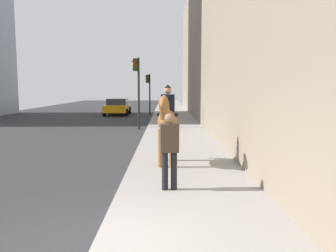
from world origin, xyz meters
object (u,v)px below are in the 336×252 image
object	(u,v)px
mounted_horse_near	(167,120)
traffic_light_far_curb	(149,88)
traffic_light_near_curb	(137,82)
pedestrian_greeting	(169,146)
car_near_lane	(118,106)

from	to	relation	value
mounted_horse_near	traffic_light_far_curb	distance (m)	19.54
mounted_horse_near	traffic_light_near_curb	distance (m)	9.71
mounted_horse_near	pedestrian_greeting	distance (m)	2.53
mounted_horse_near	traffic_light_near_curb	world-z (taller)	traffic_light_near_curb
mounted_horse_near	car_near_lane	xyz separation A→B (m)	(20.14, 4.30, -0.68)
mounted_horse_near	car_near_lane	bearing A→B (deg)	-161.18
mounted_horse_near	traffic_light_far_curb	bearing A→B (deg)	-168.81
pedestrian_greeting	traffic_light_near_curb	xyz separation A→B (m)	(11.98, 1.69, 1.62)
mounted_horse_near	pedestrian_greeting	xyz separation A→B (m)	(-2.50, -0.03, -0.35)
pedestrian_greeting	traffic_light_near_curb	size ratio (longest dim) A/B	0.42
traffic_light_near_curb	traffic_light_far_curb	world-z (taller)	traffic_light_near_curb
pedestrian_greeting	car_near_lane	distance (m)	23.06
traffic_light_far_curb	pedestrian_greeting	bearing A→B (deg)	-176.00
car_near_lane	traffic_light_near_curb	bearing A→B (deg)	12.95
pedestrian_greeting	traffic_light_far_curb	bearing A→B (deg)	-1.19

